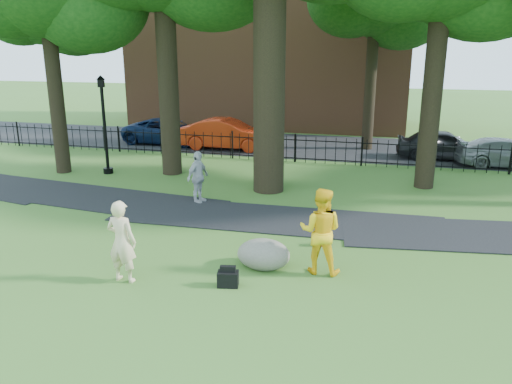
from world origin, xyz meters
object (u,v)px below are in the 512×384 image
(red_sedan, at_px, (227,134))
(man, at_px, (321,231))
(woman, at_px, (122,241))
(lamppost, at_px, (105,126))
(boulder, at_px, (264,252))

(red_sedan, bearing_deg, man, -153.84)
(woman, xyz_separation_m, lamppost, (-5.76, 8.84, 1.03))
(lamppost, relative_size, red_sedan, 0.84)
(woman, xyz_separation_m, man, (4.13, 1.61, 0.07))
(woman, height_order, boulder, woman)
(man, distance_m, boulder, 1.46)
(lamppost, bearing_deg, boulder, -61.40)
(woman, bearing_deg, red_sedan, -77.22)
(man, relative_size, red_sedan, 0.42)
(woman, distance_m, man, 4.43)
(man, height_order, red_sedan, man)
(boulder, bearing_deg, man, 3.24)
(woman, distance_m, lamppost, 10.60)
(woman, bearing_deg, man, -155.70)
(red_sedan, bearing_deg, boulder, -158.60)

